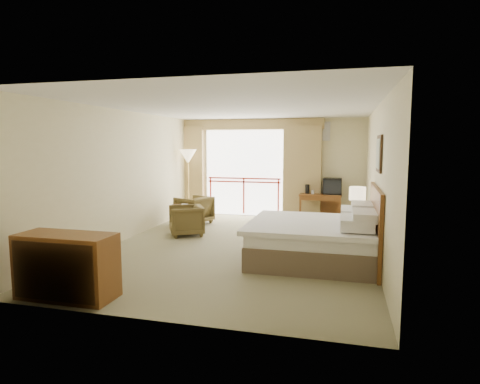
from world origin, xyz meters
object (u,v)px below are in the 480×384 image
(tv, at_px, (332,186))
(wastebasket, at_px, (305,219))
(armchair_near, at_px, (186,235))
(bed, at_px, (316,239))
(side_table, at_px, (182,212))
(dresser, at_px, (67,266))
(nightstand, at_px, (356,230))
(desk, at_px, (320,200))
(floor_lamp, at_px, (188,159))
(table_lamp, at_px, (357,194))
(armchair_far, at_px, (194,223))

(tv, distance_m, wastebasket, 1.23)
(wastebasket, relative_size, armchair_near, 0.43)
(bed, relative_size, side_table, 3.94)
(tv, height_order, dresser, tv)
(nightstand, xyz_separation_m, armchair_near, (-3.62, -0.09, -0.28))
(desk, bearing_deg, tv, -10.16)
(floor_lamp, bearing_deg, wastebasket, -6.70)
(desk, height_order, tv, tv)
(side_table, distance_m, floor_lamp, 1.84)
(side_table, bearing_deg, nightstand, -10.12)
(floor_lamp, bearing_deg, desk, 6.38)
(table_lamp, relative_size, side_table, 1.06)
(bed, relative_size, nightstand, 3.73)
(table_lamp, xyz_separation_m, armchair_near, (-3.62, -0.14, -1.01))
(table_lamp, distance_m, side_table, 4.18)
(armchair_near, xyz_separation_m, side_table, (-0.46, 0.82, 0.37))
(wastebasket, bearing_deg, floor_lamp, 173.30)
(floor_lamp, bearing_deg, bed, -42.51)
(table_lamp, distance_m, wastebasket, 2.18)
(armchair_near, bearing_deg, armchair_far, 164.85)
(armchair_near, bearing_deg, floor_lamp, 171.72)
(wastebasket, distance_m, dresser, 6.13)
(floor_lamp, bearing_deg, armchair_near, -69.53)
(floor_lamp, distance_m, dresser, 6.10)
(desk, height_order, armchair_near, desk)
(table_lamp, xyz_separation_m, dresser, (-3.74, -3.95, -0.59))
(table_lamp, bearing_deg, armchair_far, 163.75)
(nightstand, bearing_deg, dresser, -130.28)
(nightstand, relative_size, floor_lamp, 0.30)
(desk, distance_m, wastebasket, 0.94)
(armchair_near, xyz_separation_m, dresser, (-0.12, -3.81, 0.42))
(nightstand, height_order, side_table, nightstand)
(armchair_far, height_order, floor_lamp, floor_lamp)
(wastebasket, bearing_deg, desk, 66.56)
(armchair_far, bearing_deg, armchair_near, 37.15)
(side_table, xyz_separation_m, dresser, (0.34, -4.63, 0.06))
(tv, bearing_deg, table_lamp, -55.19)
(armchair_far, height_order, side_table, side_table)
(bed, height_order, floor_lamp, floor_lamp)
(bed, relative_size, table_lamp, 3.73)
(bed, bearing_deg, nightstand, 62.29)
(armchair_near, bearing_deg, bed, 37.82)
(bed, xyz_separation_m, tv, (0.16, 3.74, 0.54))
(desk, distance_m, floor_lamp, 3.74)
(armchair_near, bearing_deg, dresser, -30.55)
(desk, xyz_separation_m, side_table, (-3.23, -1.72, -0.18))
(table_lamp, relative_size, armchair_far, 0.74)
(armchair_near, height_order, floor_lamp, floor_lamp)
(table_lamp, bearing_deg, desk, 109.56)
(tv, height_order, armchair_near, tv)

